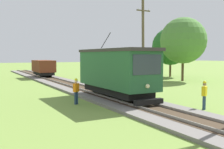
{
  "coord_description": "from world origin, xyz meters",
  "views": [
    {
      "loc": [
        -9.54,
        1.18,
        3.32
      ],
      "look_at": [
        0.04,
        19.01,
        1.87
      ],
      "focal_mm": 42.34,
      "sensor_mm": 36.0,
      "label": 1
    }
  ],
  "objects_px": {
    "freight_car": "(43,68)",
    "second_worker": "(76,90)",
    "utility_pole_mid": "(143,45)",
    "red_tram": "(116,71)",
    "tree_left_near": "(171,47)",
    "track_worker": "(204,94)",
    "tree_left_far": "(183,41)"
  },
  "relations": [
    {
      "from": "freight_car",
      "to": "second_worker",
      "type": "height_order",
      "value": "freight_car"
    },
    {
      "from": "freight_car",
      "to": "second_worker",
      "type": "bearing_deg",
      "value": -98.27
    },
    {
      "from": "utility_pole_mid",
      "to": "red_tram",
      "type": "bearing_deg",
      "value": -150.86
    },
    {
      "from": "tree_left_near",
      "to": "track_worker",
      "type": "bearing_deg",
      "value": -126.09
    },
    {
      "from": "second_worker",
      "to": "freight_car",
      "type": "bearing_deg",
      "value": -35.04
    },
    {
      "from": "tree_left_near",
      "to": "tree_left_far",
      "type": "xyz_separation_m",
      "value": [
        -3.18,
        -6.13,
        0.53
      ]
    },
    {
      "from": "track_worker",
      "to": "utility_pole_mid",
      "type": "bearing_deg",
      "value": 146.61
    },
    {
      "from": "freight_car",
      "to": "tree_left_near",
      "type": "relative_size",
      "value": 0.68
    },
    {
      "from": "red_tram",
      "to": "tree_left_near",
      "type": "relative_size",
      "value": 1.12
    },
    {
      "from": "utility_pole_mid",
      "to": "tree_left_far",
      "type": "height_order",
      "value": "tree_left_far"
    },
    {
      "from": "utility_pole_mid",
      "to": "tree_left_near",
      "type": "distance_m",
      "value": 18.93
    },
    {
      "from": "red_tram",
      "to": "utility_pole_mid",
      "type": "bearing_deg",
      "value": 29.14
    },
    {
      "from": "utility_pole_mid",
      "to": "second_worker",
      "type": "xyz_separation_m",
      "value": [
        -7.3,
        -2.59,
        -3.25
      ]
    },
    {
      "from": "red_tram",
      "to": "track_worker",
      "type": "relative_size",
      "value": 4.79
    },
    {
      "from": "track_worker",
      "to": "tree_left_far",
      "type": "xyz_separation_m",
      "value": [
        11.88,
        14.54,
        4.29
      ]
    },
    {
      "from": "utility_pole_mid",
      "to": "tree_left_near",
      "type": "xyz_separation_m",
      "value": [
        14.05,
        12.67,
        0.51
      ]
    },
    {
      "from": "red_tram",
      "to": "tree_left_near",
      "type": "xyz_separation_m",
      "value": [
        18.09,
        14.92,
        2.54
      ]
    },
    {
      "from": "red_tram",
      "to": "utility_pole_mid",
      "type": "xyz_separation_m",
      "value": [
        4.03,
        2.25,
        2.04
      ]
    },
    {
      "from": "utility_pole_mid",
      "to": "second_worker",
      "type": "bearing_deg",
      "value": -160.49
    },
    {
      "from": "track_worker",
      "to": "second_worker",
      "type": "bearing_deg",
      "value": -156.9
    },
    {
      "from": "freight_car",
      "to": "track_worker",
      "type": "distance_m",
      "value": 27.99
    },
    {
      "from": "freight_car",
      "to": "tree_left_far",
      "type": "distance_m",
      "value": 20.31
    },
    {
      "from": "freight_car",
      "to": "tree_left_near",
      "type": "height_order",
      "value": "tree_left_near"
    },
    {
      "from": "tree_left_near",
      "to": "utility_pole_mid",
      "type": "bearing_deg",
      "value": -137.96
    },
    {
      "from": "utility_pole_mid",
      "to": "track_worker",
      "type": "height_order",
      "value": "utility_pole_mid"
    },
    {
      "from": "second_worker",
      "to": "tree_left_near",
      "type": "distance_m",
      "value": 26.5
    },
    {
      "from": "freight_car",
      "to": "track_worker",
      "type": "bearing_deg",
      "value": -83.78
    },
    {
      "from": "freight_car",
      "to": "tree_left_far",
      "type": "xyz_separation_m",
      "value": [
        14.91,
        -13.29,
        3.71
      ]
    },
    {
      "from": "red_tram",
      "to": "utility_pole_mid",
      "type": "height_order",
      "value": "utility_pole_mid"
    },
    {
      "from": "red_tram",
      "to": "freight_car",
      "type": "height_order",
      "value": "red_tram"
    },
    {
      "from": "track_worker",
      "to": "second_worker",
      "type": "height_order",
      "value": "same"
    },
    {
      "from": "track_worker",
      "to": "tree_left_far",
      "type": "height_order",
      "value": "tree_left_far"
    }
  ]
}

